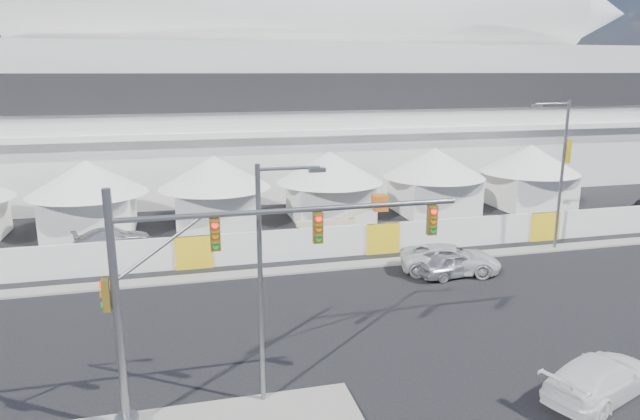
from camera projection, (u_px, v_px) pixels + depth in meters
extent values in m
plane|color=black|center=(365.00, 376.00, 22.21)|extent=(160.00, 160.00, 0.00)
cube|color=gray|center=(586.00, 245.00, 38.71)|extent=(80.00, 1.20, 0.12)
cube|color=silver|center=(313.00, 114.00, 62.01)|extent=(80.00, 24.00, 14.00)
cube|color=black|center=(346.00, 92.00, 49.90)|extent=(68.00, 0.30, 3.20)
cube|color=white|center=(346.00, 132.00, 50.50)|extent=(72.00, 0.80, 0.50)
cylinder|color=white|center=(318.00, 8.00, 57.56)|extent=(57.60, 8.40, 8.40)
cylinder|color=white|center=(337.00, 13.00, 58.14)|extent=(51.60, 6.80, 6.80)
cylinder|color=white|center=(355.00, 17.00, 58.71)|extent=(45.60, 5.20, 5.20)
cone|color=white|center=(595.00, 13.00, 65.28)|extent=(8.00, 7.60, 7.60)
cube|color=white|center=(91.00, 214.00, 41.39)|extent=(6.00, 6.00, 3.00)
cone|color=white|center=(87.00, 177.00, 40.74)|extent=(8.40, 8.40, 2.40)
cube|color=white|center=(216.00, 207.00, 43.52)|extent=(6.00, 6.00, 3.00)
cone|color=white|center=(214.00, 172.00, 42.88)|extent=(8.40, 8.40, 2.40)
cube|color=white|center=(330.00, 200.00, 45.65)|extent=(6.00, 6.00, 3.00)
cone|color=white|center=(330.00, 167.00, 45.01)|extent=(8.40, 8.40, 2.40)
cube|color=white|center=(433.00, 194.00, 47.78)|extent=(6.00, 6.00, 3.00)
cone|color=white|center=(435.00, 163.00, 47.14)|extent=(8.40, 8.40, 2.40)
cube|color=white|center=(528.00, 189.00, 49.92)|extent=(6.00, 6.00, 3.00)
cone|color=white|center=(530.00, 159.00, 49.27)|extent=(8.40, 8.40, 2.40)
cube|color=white|center=(382.00, 238.00, 37.06)|extent=(70.00, 0.25, 2.00)
imported|color=silver|center=(453.00, 264.00, 32.92)|extent=(2.43, 4.65, 1.51)
imported|color=silver|center=(450.00, 259.00, 33.54)|extent=(4.31, 6.36, 1.62)
imported|color=white|center=(601.00, 377.00, 20.71)|extent=(3.91, 5.67, 1.52)
imported|color=#ABAAAF|center=(113.00, 238.00, 38.02)|extent=(3.34, 5.33, 1.44)
cylinder|color=slate|center=(117.00, 314.00, 17.84)|extent=(0.27, 0.27, 8.05)
cylinder|color=slate|center=(294.00, 210.00, 18.47)|extent=(11.35, 0.18, 0.18)
cube|color=#594714|center=(215.00, 235.00, 18.02)|extent=(0.32, 0.22, 1.05)
cube|color=#594714|center=(318.00, 228.00, 18.81)|extent=(0.32, 0.22, 1.05)
cube|color=#594714|center=(432.00, 220.00, 19.78)|extent=(0.32, 0.22, 1.05)
cube|color=#594714|center=(106.00, 295.00, 17.61)|extent=(0.22, 0.32, 1.05)
cylinder|color=gray|center=(261.00, 287.00, 19.41)|extent=(0.17, 0.17, 8.52)
cylinder|color=gray|center=(289.00, 168.00, 18.69)|extent=(2.08, 0.11, 0.11)
cube|color=gray|center=(317.00, 170.00, 18.94)|extent=(0.57, 0.24, 0.14)
cylinder|color=gray|center=(562.00, 177.00, 36.97)|extent=(0.20, 0.20, 9.80)
cylinder|color=gray|center=(552.00, 104.00, 35.58)|extent=(2.40, 0.13, 0.13)
cube|color=gray|center=(537.00, 106.00, 35.34)|extent=(0.65, 0.27, 0.16)
cube|color=yellow|center=(568.00, 152.00, 36.65)|extent=(0.03, 0.65, 1.53)
cube|color=#CC5D13|center=(307.00, 246.00, 36.97)|extent=(3.69, 1.69, 1.12)
cube|color=beige|center=(326.00, 222.00, 36.91)|extent=(3.87, 0.42, 0.36)
cube|color=beige|center=(359.00, 211.00, 37.30)|extent=(3.00, 0.36, 1.23)
cube|color=#CC5D13|center=(379.00, 202.00, 37.51)|extent=(0.93, 0.93, 1.02)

